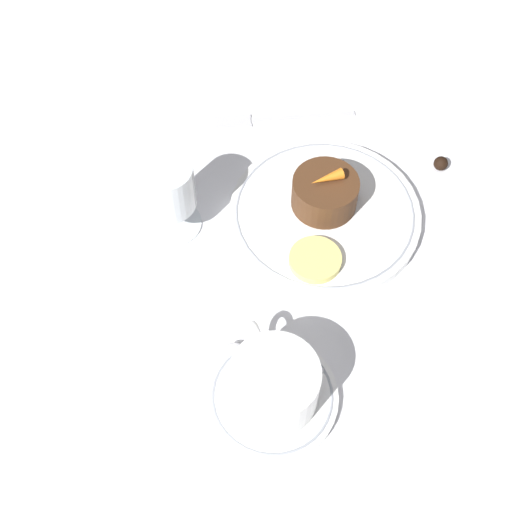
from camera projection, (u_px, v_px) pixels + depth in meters
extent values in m
plane|color=white|center=(275.00, 218.00, 0.89)|extent=(3.00, 3.00, 0.00)
cylinder|color=white|center=(325.00, 215.00, 0.88)|extent=(0.24, 0.24, 0.01)
torus|color=#999EA8|center=(325.00, 212.00, 0.88)|extent=(0.22, 0.22, 0.00)
cylinder|color=white|center=(273.00, 397.00, 0.76)|extent=(0.14, 0.14, 0.01)
torus|color=#999EA8|center=(273.00, 396.00, 0.75)|extent=(0.13, 0.13, 0.00)
cylinder|color=white|center=(274.00, 384.00, 0.73)|extent=(0.09, 0.09, 0.06)
cylinder|color=#9E7A4C|center=(275.00, 383.00, 0.72)|extent=(0.08, 0.08, 0.05)
torus|color=white|center=(257.00, 337.00, 0.75)|extent=(0.03, 0.01, 0.04)
cube|color=silver|center=(284.00, 361.00, 0.77)|extent=(0.05, 0.08, 0.00)
ellipsoid|color=silver|center=(235.00, 349.00, 0.78)|extent=(0.03, 0.03, 0.00)
cylinder|color=silver|center=(173.00, 223.00, 0.88)|extent=(0.07, 0.07, 0.01)
cylinder|color=silver|center=(171.00, 212.00, 0.86)|extent=(0.01, 0.01, 0.04)
cylinder|color=silver|center=(167.00, 186.00, 0.82)|extent=(0.06, 0.06, 0.06)
cylinder|color=#5B0F1E|center=(168.00, 193.00, 0.83)|extent=(0.06, 0.06, 0.03)
cube|color=silver|center=(303.00, 116.00, 0.98)|extent=(0.04, 0.14, 0.01)
cube|color=silver|center=(233.00, 121.00, 0.98)|extent=(0.03, 0.05, 0.01)
cylinder|color=#4C2D19|center=(325.00, 193.00, 0.87)|extent=(0.08, 0.08, 0.04)
cone|color=orange|center=(327.00, 178.00, 0.84)|extent=(0.02, 0.04, 0.01)
cylinder|color=#EFE075|center=(315.00, 260.00, 0.83)|extent=(0.06, 0.06, 0.01)
sphere|color=black|center=(441.00, 163.00, 0.93)|extent=(0.02, 0.02, 0.02)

